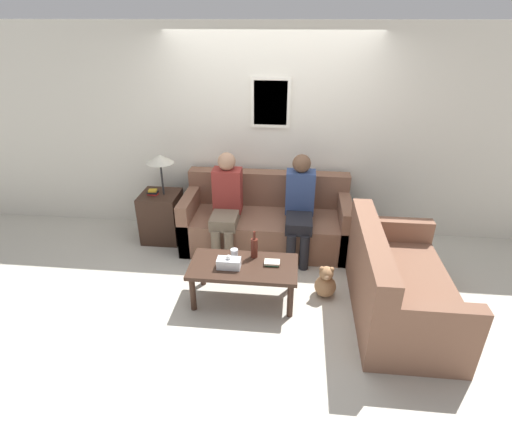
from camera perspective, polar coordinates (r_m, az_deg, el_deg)
The scene contains 13 objects.
ground_plane at distance 4.75m, azimuth 0.93°, elevation -6.92°, with size 16.00×16.00×0.00m, color beige.
wall_back at distance 5.11m, azimuth 2.04°, elevation 11.62°, with size 9.00×0.08×2.60m.
couch_main at distance 5.04m, azimuth 1.48°, elevation -0.77°, with size 2.04×0.87×0.87m.
couch_side at distance 4.12m, azimuth 19.40°, elevation -9.53°, with size 0.87×1.57×0.87m.
coffee_table at distance 4.03m, azimuth -1.79°, elevation -7.65°, with size 1.08×0.54×0.42m.
side_table_with_lamp at distance 5.27m, azimuth -13.32°, elevation 0.57°, with size 0.48×0.48×1.15m.
wine_bottle at distance 4.07m, azimuth -0.25°, elevation -4.43°, with size 0.07×0.07×0.30m.
drinking_glass at distance 4.11m, azimuth -3.12°, elevation -5.24°, with size 0.08×0.08×0.09m.
book_stack at distance 4.00m, azimuth 2.31°, elevation -6.62°, with size 0.16×0.10×0.04m.
tissue_box at distance 3.94m, azimuth -3.91°, elevation -6.64°, with size 0.23×0.12×0.15m.
person_left at distance 4.76m, azimuth -4.27°, elevation 2.17°, with size 0.34×0.62×1.22m.
person_right at distance 4.72m, azimuth 6.26°, elevation 1.81°, with size 0.34×0.66×1.22m.
teddy_bear at distance 4.27m, azimuth 9.89°, elevation -9.35°, with size 0.22×0.22×0.35m.
Camera 1 is at (0.34, -3.94, 2.64)m, focal length 28.00 mm.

